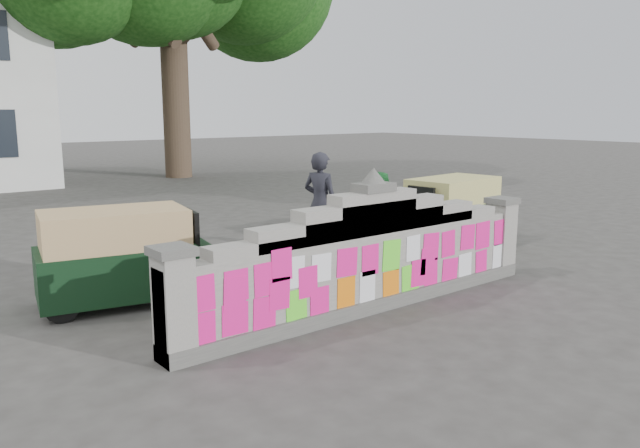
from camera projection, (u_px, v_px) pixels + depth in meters
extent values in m
plane|color=#383533|center=(372.00, 309.00, 8.86)|extent=(100.00, 100.00, 0.00)
cube|color=#4C4C49|center=(372.00, 302.00, 8.84)|extent=(6.40, 0.42, 0.20)
cube|color=gray|center=(372.00, 268.00, 8.75)|extent=(6.40, 0.32, 1.00)
cube|color=gray|center=(373.00, 228.00, 8.65)|extent=(5.20, 0.32, 0.14)
cube|color=gray|center=(373.00, 223.00, 8.63)|extent=(4.00, 0.32, 0.28)
cube|color=gray|center=(373.00, 217.00, 8.62)|extent=(2.60, 0.32, 0.44)
cube|color=gray|center=(373.00, 212.00, 8.61)|extent=(1.40, 0.32, 0.58)
cube|color=#4C4C49|center=(373.00, 187.00, 8.54)|extent=(0.55, 0.36, 0.12)
cone|color=#4C4C49|center=(374.00, 176.00, 8.52)|extent=(0.36, 0.36, 0.22)
cube|color=gray|center=(174.00, 309.00, 6.87)|extent=(0.36, 0.40, 1.24)
cube|color=#4C4C49|center=(172.00, 251.00, 6.75)|extent=(0.44, 0.44, 0.10)
cube|color=gray|center=(500.00, 239.00, 10.62)|extent=(0.36, 0.40, 1.24)
cube|color=#4C4C49|center=(502.00, 201.00, 10.50)|extent=(0.44, 0.44, 0.10)
cylinder|color=#38281E|center=(176.00, 105.00, 25.78)|extent=(1.10, 1.10, 6.00)
imported|color=black|center=(320.00, 238.00, 11.15)|extent=(2.16, 1.33, 1.07)
imported|color=#22212A|center=(320.00, 217.00, 11.08)|extent=(0.63, 0.77, 1.82)
imported|color=#217933|center=(381.00, 215.00, 11.85)|extent=(0.69, 0.85, 1.63)
cube|color=black|center=(117.00, 271.00, 8.99)|extent=(2.34, 1.58, 0.72)
cube|color=tan|center=(114.00, 229.00, 8.88)|extent=(2.16, 1.50, 0.54)
cube|color=black|center=(193.00, 263.00, 9.50)|extent=(0.57, 0.70, 0.63)
cube|color=black|center=(191.00, 228.00, 9.40)|extent=(0.20, 0.63, 0.54)
cylinder|color=black|center=(199.00, 279.00, 9.59)|extent=(0.46, 0.20, 0.45)
cylinder|color=black|center=(61.00, 306.00, 8.25)|extent=(0.46, 0.20, 0.45)
cylinder|color=black|center=(55.00, 288.00, 9.11)|extent=(0.46, 0.20, 0.45)
cube|color=black|center=(452.00, 220.00, 13.20)|extent=(2.24, 1.36, 0.72)
cube|color=tan|center=(453.00, 191.00, 13.09)|extent=(2.06, 1.29, 0.54)
cube|color=black|center=(420.00, 227.00, 12.43)|extent=(0.50, 0.66, 0.63)
cube|color=black|center=(421.00, 200.00, 12.33)|extent=(0.13, 0.63, 0.54)
cylinder|color=black|center=(417.00, 240.00, 12.42)|extent=(0.45, 0.15, 0.45)
cylinder|color=black|center=(453.00, 224.00, 14.15)|extent=(0.45, 0.15, 0.45)
cylinder|color=black|center=(492.00, 230.00, 13.46)|extent=(0.45, 0.15, 0.45)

